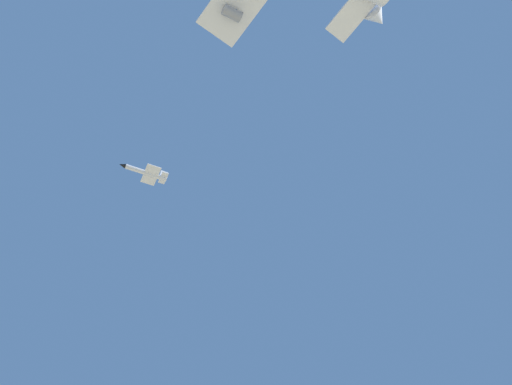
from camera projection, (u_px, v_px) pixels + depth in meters
name	position (u px, v px, depth m)	size (l,w,h in m)	color
chase_jet_high_escort	(146.00, 173.00, 168.90)	(15.17, 9.02, 4.00)	silver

